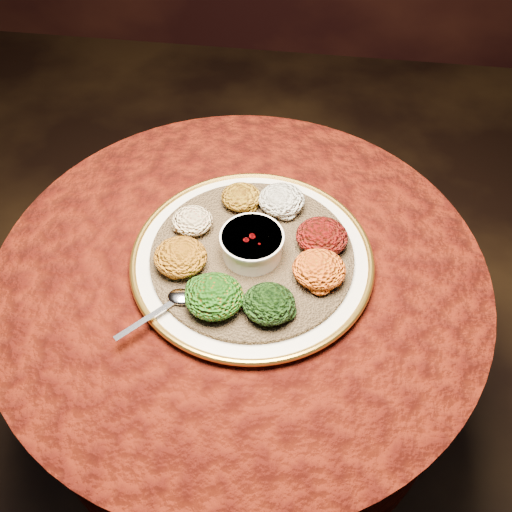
# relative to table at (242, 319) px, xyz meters

# --- Properties ---
(table) EXTENTS (0.96, 0.96, 0.73)m
(table) POSITION_rel_table_xyz_m (0.00, 0.00, 0.00)
(table) COLOR black
(table) RESTS_ON ground
(platter) EXTENTS (0.57, 0.57, 0.02)m
(platter) POSITION_rel_table_xyz_m (0.02, 0.02, 0.19)
(platter) COLOR silver
(platter) RESTS_ON table
(injera) EXTENTS (0.50, 0.50, 0.01)m
(injera) POSITION_rel_table_xyz_m (0.02, 0.02, 0.20)
(injera) COLOR brown
(injera) RESTS_ON platter
(stew_bowl) EXTENTS (0.12, 0.12, 0.05)m
(stew_bowl) POSITION_rel_table_xyz_m (0.02, 0.02, 0.24)
(stew_bowl) COLOR white
(stew_bowl) RESTS_ON injera
(spoon) EXTENTS (0.12, 0.12, 0.01)m
(spoon) POSITION_rel_table_xyz_m (-0.10, -0.11, 0.21)
(spoon) COLOR silver
(spoon) RESTS_ON injera
(portion_ayib) EXTENTS (0.09, 0.09, 0.05)m
(portion_ayib) POSITION_rel_table_xyz_m (0.06, 0.15, 0.23)
(portion_ayib) COLOR silver
(portion_ayib) RESTS_ON injera
(portion_kitfo) EXTENTS (0.10, 0.10, 0.05)m
(portion_kitfo) POSITION_rel_table_xyz_m (0.15, 0.06, 0.23)
(portion_kitfo) COLOR black
(portion_kitfo) RESTS_ON injera
(portion_tikil) EXTENTS (0.10, 0.09, 0.05)m
(portion_tikil) POSITION_rel_table_xyz_m (0.15, -0.02, 0.23)
(portion_tikil) COLOR #A4720D
(portion_tikil) RESTS_ON injera
(portion_gomen) EXTENTS (0.09, 0.09, 0.04)m
(portion_gomen) POSITION_rel_table_xyz_m (0.07, -0.11, 0.23)
(portion_gomen) COLOR black
(portion_gomen) RESTS_ON injera
(portion_mixveg) EXTENTS (0.11, 0.10, 0.05)m
(portion_mixveg) POSITION_rel_table_xyz_m (-0.03, -0.11, 0.23)
(portion_mixveg) COLOR #AE470B
(portion_mixveg) RESTS_ON injera
(portion_kik) EXTENTS (0.10, 0.09, 0.05)m
(portion_kik) POSITION_rel_table_xyz_m (-0.11, -0.03, 0.23)
(portion_kik) COLOR #99530D
(portion_kik) RESTS_ON injera
(portion_timatim) EXTENTS (0.08, 0.08, 0.04)m
(portion_timatim) POSITION_rel_table_xyz_m (-0.10, 0.07, 0.23)
(portion_timatim) COLOR maroon
(portion_timatim) RESTS_ON injera
(portion_shiro) EXTENTS (0.08, 0.08, 0.04)m
(portion_shiro) POSITION_rel_table_xyz_m (-0.02, 0.15, 0.23)
(portion_shiro) COLOR #976A12
(portion_shiro) RESTS_ON injera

